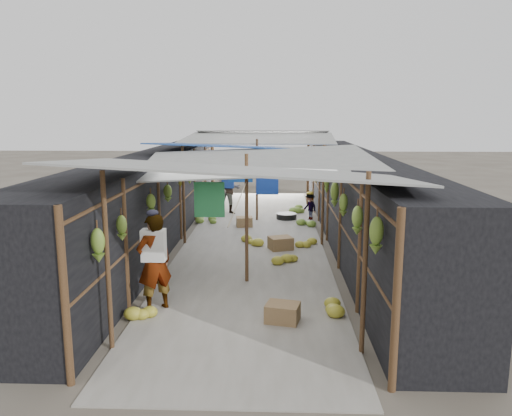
# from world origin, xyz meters

# --- Properties ---
(ground) EXTENTS (80.00, 80.00, 0.00)m
(ground) POSITION_xyz_m (0.00, 0.00, 0.00)
(ground) COLOR #6B6356
(ground) RESTS_ON ground
(aisle_slab) EXTENTS (3.60, 16.00, 0.02)m
(aisle_slab) POSITION_xyz_m (0.00, 6.50, 0.01)
(aisle_slab) COLOR #9E998E
(aisle_slab) RESTS_ON ground
(stall_left) EXTENTS (1.40, 15.00, 2.30)m
(stall_left) POSITION_xyz_m (-2.70, 6.50, 1.15)
(stall_left) COLOR black
(stall_left) RESTS_ON ground
(stall_right) EXTENTS (1.40, 15.00, 2.30)m
(stall_right) POSITION_xyz_m (2.70, 6.50, 1.15)
(stall_right) COLOR black
(stall_right) RESTS_ON ground
(crate_near) EXTENTS (0.67, 0.61, 0.33)m
(crate_near) POSITION_xyz_m (0.72, 5.47, 0.17)
(crate_near) COLOR #976F4D
(crate_near) RESTS_ON ground
(crate_mid) EXTENTS (0.61, 0.53, 0.32)m
(crate_mid) POSITION_xyz_m (0.69, 1.02, 0.16)
(crate_mid) COLOR #976F4D
(crate_mid) RESTS_ON ground
(crate_back) EXTENTS (0.53, 0.45, 0.30)m
(crate_back) POSITION_xyz_m (-0.35, 8.04, 0.15)
(crate_back) COLOR #976F4D
(crate_back) RESTS_ON ground
(black_basin) EXTENTS (0.65, 0.65, 0.20)m
(black_basin) POSITION_xyz_m (0.95, 9.21, 0.10)
(black_basin) COLOR black
(black_basin) RESTS_ON ground
(vendor_elderly) EXTENTS (0.74, 0.71, 1.71)m
(vendor_elderly) POSITION_xyz_m (-1.50, 1.47, 0.85)
(vendor_elderly) COLOR silver
(vendor_elderly) RESTS_ON ground
(shopper_blue) EXTENTS (0.86, 0.68, 1.75)m
(shopper_blue) POSITION_xyz_m (-1.01, 10.00, 0.87)
(shopper_blue) COLOR #203CA4
(shopper_blue) RESTS_ON ground
(vendor_seated) EXTENTS (0.58, 0.65, 0.87)m
(vendor_seated) POSITION_xyz_m (1.70, 9.11, 0.44)
(vendor_seated) COLOR #4B4841
(vendor_seated) RESTS_ON ground
(market_canopy) EXTENTS (5.62, 15.20, 2.77)m
(market_canopy) POSITION_xyz_m (0.03, 6.83, 2.41)
(market_canopy) COLOR brown
(market_canopy) RESTS_ON ground
(hanging_bananas) EXTENTS (3.95, 14.05, 0.85)m
(hanging_bananas) POSITION_xyz_m (0.17, 6.23, 1.64)
(hanging_bananas) COLOR olive
(hanging_bananas) RESTS_ON ground
(floor_bananas) EXTENTS (3.98, 10.14, 0.32)m
(floor_bananas) POSITION_xyz_m (0.21, 6.30, 0.14)
(floor_bananas) COLOR #A49C2A
(floor_bananas) RESTS_ON ground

